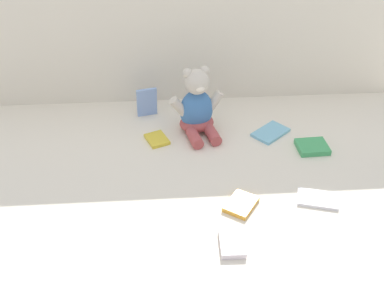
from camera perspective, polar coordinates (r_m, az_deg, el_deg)
The scene contains 10 objects.
ground_plane at distance 1.64m, azimuth -0.74°, elevation -0.85°, with size 3.20×3.20×0.00m, color silver.
backdrop_drape at distance 1.82m, azimuth -1.57°, elevation 15.06°, with size 1.83×0.03×0.67m, color silver.
teddy_bear at distance 1.70m, azimuth 0.64°, elevation 4.48°, with size 0.21×0.21×0.26m.
book_case_0 at distance 1.82m, azimuth -5.66°, elevation 5.22°, with size 0.08×0.01×0.12m, color #86A6DF.
book_case_1 at distance 1.75m, azimuth 9.79°, elevation 1.43°, with size 0.09×0.14×0.01m, color #74B9D8.
book_case_2 at distance 1.70m, azimuth 14.80°, elevation -0.35°, with size 0.09×0.11×0.02m, color #3D9F5C.
book_case_3 at distance 1.42m, azimuth 6.14°, elevation -7.49°, with size 0.08×0.11×0.02m, color gold.
book_case_4 at distance 1.30m, azimuth 5.04°, elevation -12.24°, with size 0.07×0.10×0.02m, color white.
book_case_5 at distance 1.49m, azimuth 15.45°, elevation -6.64°, with size 0.08×0.12×0.01m, color white.
book_case_6 at distance 1.69m, azimuth -4.40°, elevation 0.60°, with size 0.07×0.09×0.01m, color gold.
Camera 1 is at (-0.07, -1.32, 0.97)m, focal length 42.64 mm.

